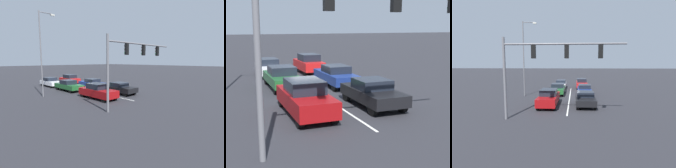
{
  "view_description": "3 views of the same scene",
  "coord_description": "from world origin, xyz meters",
  "views": [
    {
      "loc": [
        13.68,
        20.39,
        4.09
      ],
      "look_at": [
        1.41,
        7.67,
        1.69
      ],
      "focal_mm": 28.0,
      "sensor_mm": 36.0,
      "label": 1
    },
    {
      "loc": [
        5.72,
        19.69,
        4.14
      ],
      "look_at": [
        0.34,
        6.1,
        1.35
      ],
      "focal_mm": 50.0,
      "sensor_mm": 36.0,
      "label": 2
    },
    {
      "loc": [
        -0.59,
        23.01,
        4.21
      ],
      "look_at": [
        0.44,
        6.06,
        2.18
      ],
      "focal_mm": 28.0,
      "sensor_mm": 36.0,
      "label": 3
    }
  ],
  "objects": [
    {
      "name": "ground_plane",
      "position": [
        0.0,
        0.0,
        0.0
      ],
      "size": [
        240.0,
        240.0,
        0.0
      ],
      "primitive_type": "plane",
      "color": "#28282D"
    },
    {
      "name": "lane_stripe_left_divider",
      "position": [
        0.0,
        1.73,
        0.01
      ],
      "size": [
        0.12,
        15.46,
        0.01
      ],
      "primitive_type": "cube",
      "color": "silver",
      "rests_on": "ground_plane"
    },
    {
      "name": "car_maroon_midlane_front",
      "position": [
        1.96,
        6.02,
        0.81
      ],
      "size": [
        1.78,
        4.72,
        1.64
      ],
      "color": "maroon",
      "rests_on": "ground_plane"
    },
    {
      "name": "car_black_leftlane_front",
      "position": [
        -1.66,
        5.85,
        0.73
      ],
      "size": [
        1.85,
        4.28,
        1.41
      ],
      "color": "black",
      "rests_on": "ground_plane"
    },
    {
      "name": "car_darkgreen_midlane_second",
      "position": [
        1.69,
        -0.51,
        0.75
      ],
      "size": [
        1.83,
        4.72,
        1.45
      ],
      "color": "#1E5928",
      "rests_on": "ground_plane"
    },
    {
      "name": "car_navy_leftlane_second",
      "position": [
        -1.88,
        0.05,
        0.74
      ],
      "size": [
        1.72,
        4.62,
        1.42
      ],
      "color": "navy",
      "rests_on": "ground_plane"
    },
    {
      "name": "car_white_midlane_third",
      "position": [
        1.69,
        -6.09,
        0.72
      ],
      "size": [
        1.71,
        4.35,
        1.39
      ],
      "color": "silver",
      "rests_on": "ground_plane"
    },
    {
      "name": "car_red_leftlane_third",
      "position": [
        -1.77,
        -6.13,
        0.86
      ],
      "size": [
        1.7,
        4.25,
        1.67
      ],
      "color": "red",
      "rests_on": "ground_plane"
    },
    {
      "name": "traffic_signal_gantry",
      "position": [
        1.65,
        10.45,
        4.46
      ],
      "size": [
        8.86,
        0.37,
        6.08
      ],
      "color": "slate",
      "rests_on": "ground_plane"
    },
    {
      "name": "street_lamp_right_shoulder",
      "position": [
        5.7,
        1.09,
        5.29
      ],
      "size": [
        1.81,
        0.24,
        9.36
      ],
      "color": "slate",
      "rests_on": "ground_plane"
    }
  ]
}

